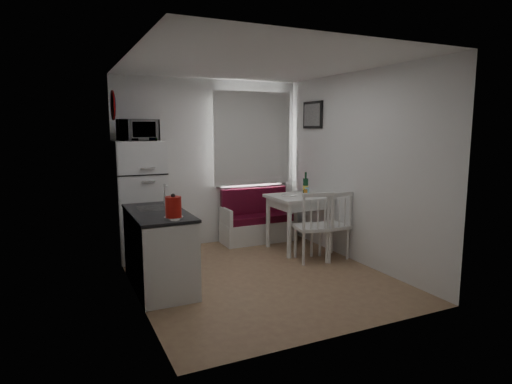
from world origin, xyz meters
TOP-DOWN VIEW (x-y plane):
  - floor at (0.00, 0.00)m, footprint 3.00×3.50m
  - ceiling at (0.00, 0.00)m, footprint 3.00×3.50m
  - wall_back at (0.00, 1.75)m, footprint 3.00×0.02m
  - wall_front at (0.00, -1.75)m, footprint 3.00×0.02m
  - wall_left at (-1.50, 0.00)m, footprint 0.02×3.50m
  - wall_right at (1.50, 0.00)m, footprint 0.02×3.50m
  - window at (0.70, 1.72)m, footprint 1.22×0.06m
  - curtain at (0.70, 1.65)m, footprint 1.35×0.02m
  - kitchen_counter at (-1.20, 0.16)m, footprint 0.62×1.32m
  - wall_sign at (-1.47, 1.45)m, footprint 0.03×0.40m
  - picture_frame at (1.48, 1.10)m, footprint 0.04×0.52m
  - bench at (0.72, 1.51)m, footprint 1.21×0.46m
  - dining_table at (1.21, 0.81)m, footprint 1.13×0.80m
  - chair_left at (0.96, 0.14)m, footprint 0.55×0.53m
  - chair_right at (1.25, 0.14)m, footprint 0.49×0.47m
  - fridge at (-1.18, 1.40)m, footprint 0.67×0.67m
  - microwave at (-1.18, 1.35)m, footprint 0.53×0.36m
  - kettle at (-1.15, -0.38)m, footprint 0.20×0.20m
  - wine_bottle at (1.25, 0.91)m, footprint 0.09×0.09m
  - drinking_glass_orange at (1.16, 0.76)m, footprint 0.06×0.06m
  - drinking_glass_blue at (1.25, 0.86)m, footprint 0.06×0.06m
  - plate at (0.91, 0.83)m, footprint 0.22×0.22m

SIDE VIEW (x-z plane):
  - floor at x=0.00m, z-range -0.01..0.01m
  - bench at x=0.72m, z-range -0.15..0.72m
  - kitchen_counter at x=-1.20m, z-range -0.12..1.04m
  - chair_right at x=1.25m, z-range 0.34..0.86m
  - chair_left at x=0.96m, z-range 0.35..0.88m
  - dining_table at x=1.21m, z-range 0.32..1.16m
  - fridge at x=-1.18m, z-range 0.00..1.67m
  - plate at x=0.91m, z-range 0.84..0.85m
  - drinking_glass_orange at x=1.16m, z-range 0.84..0.93m
  - drinking_glass_blue at x=1.25m, z-range 0.84..0.94m
  - wine_bottle at x=1.25m, z-range 0.84..1.18m
  - kettle at x=-1.15m, z-range 0.90..1.17m
  - wall_back at x=0.00m, z-range 0.00..2.60m
  - wall_front at x=0.00m, z-range 0.00..2.60m
  - wall_left at x=-1.50m, z-range 0.00..2.60m
  - wall_right at x=1.50m, z-range 0.00..2.60m
  - window at x=0.70m, z-range 0.89..2.36m
  - curtain at x=0.70m, z-range 0.93..2.42m
  - microwave at x=-1.18m, z-range 1.67..1.97m
  - picture_frame at x=1.48m, z-range 1.84..2.26m
  - wall_sign at x=-1.47m, z-range 1.95..2.35m
  - ceiling at x=0.00m, z-range 2.59..2.61m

